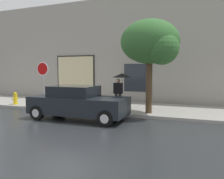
# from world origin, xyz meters

# --- Properties ---
(ground_plane) EXTENTS (60.00, 60.00, 0.00)m
(ground_plane) POSITION_xyz_m (0.00, 0.00, 0.00)
(ground_plane) COLOR #282B2D
(sidewalk) EXTENTS (20.00, 4.00, 0.15)m
(sidewalk) POSITION_xyz_m (0.00, 3.00, 0.07)
(sidewalk) COLOR gray
(sidewalk) RESTS_ON ground
(building_facade) EXTENTS (20.00, 0.67, 7.00)m
(building_facade) POSITION_xyz_m (-0.02, 5.50, 3.48)
(building_facade) COLOR #9E998E
(building_facade) RESTS_ON ground
(parked_car) EXTENTS (4.33, 1.85, 1.48)m
(parked_car) POSITION_xyz_m (0.77, -0.11, 0.73)
(parked_car) COLOR black
(parked_car) RESTS_ON ground
(fire_hydrant) EXTENTS (0.30, 0.44, 0.74)m
(fire_hydrant) POSITION_xyz_m (-4.41, 1.52, 0.51)
(fire_hydrant) COLOR yellow
(fire_hydrant) RESTS_ON sidewalk
(pedestrian_with_umbrella) EXTENTS (1.03, 1.03, 1.88)m
(pedestrian_with_umbrella) POSITION_xyz_m (2.01, 2.21, 1.66)
(pedestrian_with_umbrella) COLOR black
(pedestrian_with_umbrella) RESTS_ON sidewalk
(street_tree) EXTENTS (2.73, 2.32, 4.38)m
(street_tree) POSITION_xyz_m (3.72, 1.59, 3.40)
(street_tree) COLOR #4C3823
(street_tree) RESTS_ON sidewalk
(stop_sign) EXTENTS (0.76, 0.10, 2.49)m
(stop_sign) POSITION_xyz_m (-2.36, 1.51, 1.91)
(stop_sign) COLOR gray
(stop_sign) RESTS_ON sidewalk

